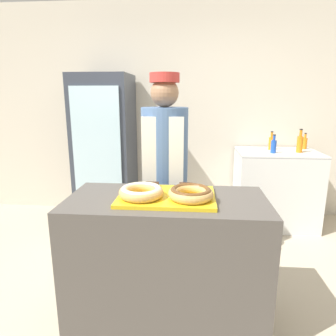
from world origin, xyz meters
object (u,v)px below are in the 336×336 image
object	(u,v)px
brownie_back_right	(186,186)
brownie_back_left	(152,185)
beverage_fridge	(105,150)
chest_freezer	(275,188)
baker_person	(165,174)
bottle_orange	(305,143)
bottle_orange_b	(300,143)
bottle_orange_b_b	(271,143)
bottle_blue	(274,146)
serving_tray	(167,197)
donut_light_glaze	(141,191)
donut_chocolate_glaze	(191,193)

from	to	relation	value
brownie_back_right	brownie_back_left	bearing A→B (deg)	180.00
beverage_fridge	chest_freezer	xyz separation A→B (m)	(2.09, 0.01, -0.44)
brownie_back_right	baker_person	bearing A→B (deg)	113.00
brownie_back_left	brownie_back_right	xyz separation A→B (m)	(0.24, 0.00, 0.00)
bottle_orange	bottle_orange_b	xyz separation A→B (m)	(-0.15, -0.26, 0.03)
bottle_orange_b_b	bottle_blue	bearing A→B (deg)	-96.95
bottle_orange	bottle_blue	bearing A→B (deg)	-145.10
bottle_orange_b_b	serving_tray	bearing A→B (deg)	-120.96
brownie_back_left	chest_freezer	xyz separation A→B (m)	(1.29, 1.59, -0.48)
beverage_fridge	bottle_orange_b	xyz separation A→B (m)	(2.31, -0.05, 0.12)
donut_light_glaze	bottle_orange	bearing A→B (deg)	49.82
donut_light_glaze	beverage_fridge	size ratio (longest dim) A/B	0.16
brownie_back_left	chest_freezer	world-z (taller)	brownie_back_left
baker_person	bottle_orange_b	world-z (taller)	baker_person
serving_tray	beverage_fridge	xyz separation A→B (m)	(-0.92, 1.73, -0.01)
beverage_fridge	brownie_back_left	bearing A→B (deg)	-63.28
donut_chocolate_glaze	bottle_orange_b	xyz separation A→B (m)	(1.23, 1.75, 0.06)
baker_person	bottle_blue	world-z (taller)	baker_person
bottle_orange_b	bottle_orange_b_b	distance (m)	0.32
bottle_orange	brownie_back_left	bearing A→B (deg)	-132.66
donut_light_glaze	bottle_orange_b	bearing A→B (deg)	48.49
donut_light_glaze	baker_person	xyz separation A→B (m)	(0.09, 0.65, -0.05)
beverage_fridge	chest_freezer	size ratio (longest dim) A/B	1.93
serving_tray	baker_person	xyz separation A→B (m)	(-0.07, 0.59, -0.00)
baker_person	bottle_blue	distance (m)	1.55
baker_person	brownie_back_left	bearing A→B (deg)	-96.34
beverage_fridge	bottle_blue	distance (m)	2.01
serving_tray	donut_chocolate_glaze	distance (m)	0.17
serving_tray	bottle_blue	size ratio (longest dim) A/B	2.91
baker_person	donut_chocolate_glaze	bearing A→B (deg)	-70.90
brownie_back_left	bottle_orange_b	xyz separation A→B (m)	(1.51, 1.54, 0.08)
serving_tray	brownie_back_right	size ratio (longest dim) A/B	6.69
brownie_back_right	baker_person	distance (m)	0.49
serving_tray	bottle_orange_b	bearing A→B (deg)	50.54
serving_tray	brownie_back_right	world-z (taller)	brownie_back_right
donut_chocolate_glaze	bottle_orange_b_b	size ratio (longest dim) A/B	1.27
serving_tray	donut_light_glaze	distance (m)	0.17
bottle_orange_b	chest_freezer	bearing A→B (deg)	166.59
bottle_blue	bottle_orange_b	size ratio (longest dim) A/B	0.78
brownie_back_right	beverage_fridge	size ratio (longest dim) A/B	0.05
bottle_orange	bottle_orange_b_b	distance (m)	0.44
serving_tray	bottle_orange	world-z (taller)	bottle_orange
serving_tray	brownie_back_left	world-z (taller)	brownie_back_left
bottle_blue	brownie_back_right	bearing A→B (deg)	-123.02
donut_chocolate_glaze	beverage_fridge	distance (m)	2.09
serving_tray	chest_freezer	distance (m)	2.15
donut_light_glaze	chest_freezer	world-z (taller)	donut_light_glaze
serving_tray	brownie_back_left	bearing A→B (deg)	128.99
bottle_orange	bottle_blue	distance (m)	0.55
brownie_back_left	beverage_fridge	distance (m)	1.78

